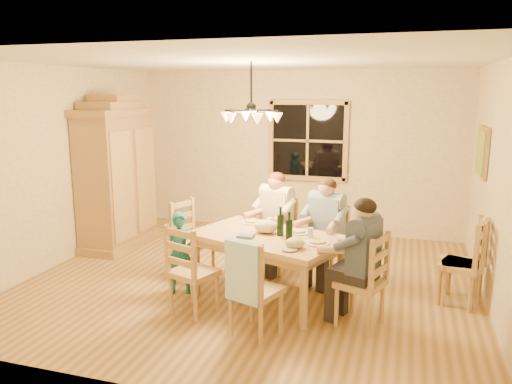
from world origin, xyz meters
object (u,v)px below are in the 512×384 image
(chair_end_left, at_px, (194,254))
(child, at_px, (180,253))
(adult_woman, at_px, (276,210))
(chair_spare_back, at_px, (460,278))
(chair_end_right, at_px, (360,297))
(wine_bottle_a, at_px, (280,221))
(armoire, at_px, (117,178))
(chair_far_left, at_px, (275,249))
(dining_table, at_px, (267,244))
(chandelier, at_px, (251,115))
(wine_bottle_b, at_px, (289,227))
(adult_plaid_man, at_px, (326,218))
(chair_near_left, at_px, (194,286))
(chair_far_right, at_px, (325,260))
(chair_spare_front, at_px, (460,276))
(adult_slate_man, at_px, (362,246))
(chair_near_right, at_px, (256,305))

(chair_end_left, distance_m, child, 0.57)
(adult_woman, relative_size, chair_spare_back, 0.88)
(chair_end_left, distance_m, chair_end_right, 2.31)
(wine_bottle_a, distance_m, child, 1.26)
(armoire, bearing_deg, chair_far_left, -9.15)
(chair_end_right, xyz_separation_m, wine_bottle_a, (-0.94, 0.39, 0.62))
(dining_table, height_order, adult_woman, adult_woman)
(dining_table, bearing_deg, chandelier, 126.09)
(chair_end_left, xyz_separation_m, wine_bottle_b, (1.39, -0.58, 0.62))
(chair_end_left, height_order, adult_plaid_man, adult_plaid_man)
(chair_spare_back, bearing_deg, armoire, 101.53)
(chandelier, height_order, chair_near_left, chandelier)
(chair_far_right, distance_m, chair_end_right, 1.14)
(chair_near_left, xyz_separation_m, chair_end_left, (-0.44, 0.98, 0.00))
(chair_spare_front, relative_size, chair_spare_back, 1.00)
(chair_near_left, bearing_deg, adult_slate_man, 26.57)
(chair_far_right, height_order, chair_near_left, same)
(armoire, distance_m, chair_far_right, 3.47)
(chair_far_right, relative_size, chair_near_left, 1.00)
(wine_bottle_a, distance_m, wine_bottle_b, 0.27)
(chandelier, distance_m, wine_bottle_b, 1.48)
(chandelier, distance_m, chair_near_right, 2.27)
(chair_near_right, distance_m, chair_spare_front, 2.43)
(chandelier, xyz_separation_m, chair_near_right, (0.47, -1.34, -1.77))
(child, bearing_deg, chair_end_right, -21.54)
(armoire, distance_m, wine_bottle_a, 3.18)
(chair_spare_back, bearing_deg, chair_near_left, 132.57)
(chair_end_right, height_order, adult_slate_man, adult_slate_man)
(chair_near_left, distance_m, child, 0.62)
(chair_far_right, bearing_deg, adult_woman, -0.00)
(chair_end_left, height_order, adult_woman, adult_woman)
(chandelier, bearing_deg, wine_bottle_a, -42.89)
(chair_near_right, bearing_deg, dining_table, 117.90)
(chair_near_left, height_order, chair_spare_back, same)
(chair_near_left, bearing_deg, wine_bottle_a, 56.88)
(chair_far_left, xyz_separation_m, chair_far_right, (0.70, -0.24, 0.00))
(chandelier, height_order, adult_woman, chandelier)
(chair_end_left, bearing_deg, armoire, -99.81)
(chair_end_right, distance_m, wine_bottle_a, 1.20)
(chair_far_right, relative_size, adult_woman, 1.13)
(wine_bottle_b, bearing_deg, chair_near_left, -157.20)
(chandelier, height_order, child, chandelier)
(wine_bottle_a, xyz_separation_m, wine_bottle_b, (0.15, -0.22, 0.00))
(chair_end_left, bearing_deg, dining_table, 90.00)
(dining_table, relative_size, wine_bottle_a, 5.77)
(adult_plaid_man, xyz_separation_m, wine_bottle_a, (-0.41, -0.62, 0.08))
(dining_table, height_order, chair_far_right, chair_far_right)
(chair_end_left, xyz_separation_m, adult_slate_man, (2.18, -0.76, 0.54))
(adult_plaid_man, height_order, adult_slate_man, same)
(adult_woman, xyz_separation_m, adult_slate_man, (1.23, -1.26, 0.00))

